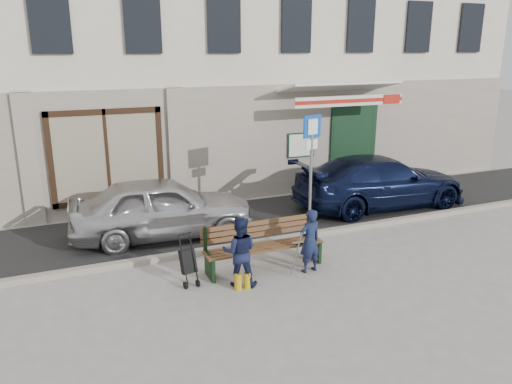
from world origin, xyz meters
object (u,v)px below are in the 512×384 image
car_silver (163,207)px  stroller (188,263)px  man (310,241)px  woman (240,252)px  parking_sign (311,155)px  bench (262,247)px  car_navy (380,182)px

car_silver → stroller: (-0.12, -2.56, -0.28)m
man → woman: (-1.45, -0.03, 0.02)m
parking_sign → woman: 3.44m
parking_sign → bench: 2.77m
car_navy → woman: bearing=121.1°
car_navy → parking_sign: (-2.68, -0.93, 1.15)m
parking_sign → stroller: 4.00m
car_silver → car_navy: (5.95, -0.04, -0.00)m
parking_sign → woman: bearing=-156.1°
car_silver → bench: (1.39, -2.47, -0.24)m
car_navy → stroller: 6.57m
man → woman: bearing=-7.5°
parking_sign → man: bearing=-133.1°
car_silver → woman: car_silver is taller
bench → woman: 0.85m
car_navy → bench: car_navy is taller
car_silver → car_navy: 5.95m
car_silver → parking_sign: parking_sign is taller
stroller → woman: bearing=-39.1°
bench → car_silver: bearing=119.4°
car_navy → car_silver: bearing=91.3°
car_navy → bench: (-4.56, -2.43, -0.24)m
bench → woman: woman is taller
man → stroller: size_ratio=1.33×
car_silver → man: bearing=-138.9°
parking_sign → man: parking_sign is taller
car_silver → stroller: 2.57m
stroller → bench: bearing=-9.7°
car_navy → bench: size_ratio=2.01×
bench → man: (0.80, -0.48, 0.17)m
bench → man: size_ratio=1.90×
parking_sign → bench: bearing=-155.8°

